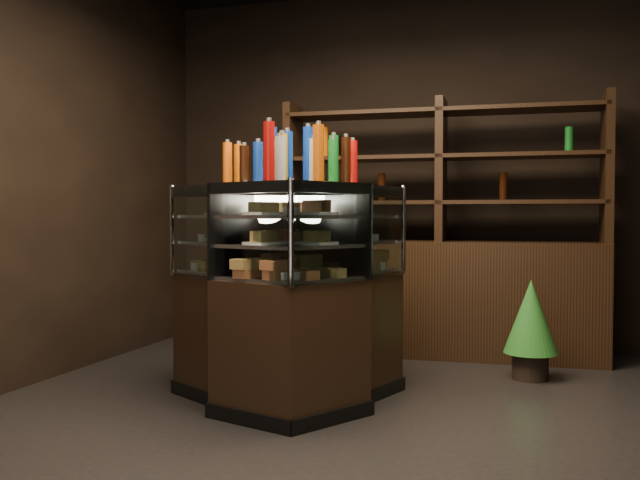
% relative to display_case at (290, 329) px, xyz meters
% --- Properties ---
extents(ground, '(5.00, 5.00, 0.00)m').
position_rel_display_case_xyz_m(ground, '(0.74, -0.39, -0.44)').
color(ground, black).
rests_on(ground, ground).
extents(room_shell, '(5.02, 5.02, 3.01)m').
position_rel_display_case_xyz_m(room_shell, '(0.74, -0.39, 1.51)').
color(room_shell, black).
rests_on(room_shell, ground).
extents(display_case, '(1.38, 1.31, 1.29)m').
position_rel_display_case_xyz_m(display_case, '(0.00, 0.00, 0.00)').
color(display_case, black).
rests_on(display_case, ground).
extents(food_display, '(1.04, 1.11, 0.40)m').
position_rel_display_case_xyz_m(food_display, '(0.00, -0.00, 0.55)').
color(food_display, '#C77847').
rests_on(food_display, display_case).
extents(bottles_top, '(0.88, 0.97, 0.30)m').
position_rel_display_case_xyz_m(bottles_top, '(-0.00, 0.00, 0.98)').
color(bottles_top, silver).
rests_on(bottles_top, display_case).
extents(potted_conifer, '(0.36, 0.36, 0.76)m').
position_rel_display_case_xyz_m(potted_conifer, '(1.35, 1.04, -0.00)').
color(potted_conifer, black).
rests_on(potted_conifer, ground).
extents(back_shelving, '(2.47, 0.48, 2.00)m').
position_rel_display_case_xyz_m(back_shelving, '(0.67, 1.66, 0.17)').
color(back_shelving, black).
rests_on(back_shelving, ground).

